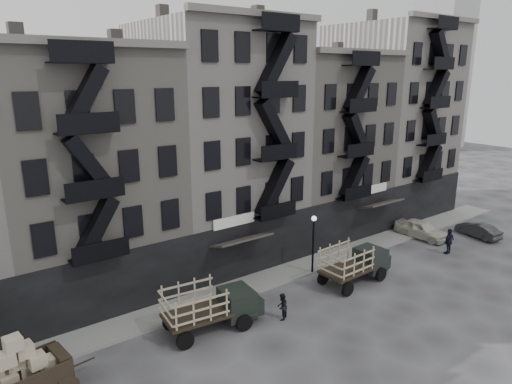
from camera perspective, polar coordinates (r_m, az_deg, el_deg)
ground at (r=29.28m, az=6.24°, el=-13.35°), size 140.00×140.00×0.00m
sidewalk at (r=31.78m, az=1.57°, el=-10.72°), size 55.00×2.50×0.15m
building_midwest at (r=30.25m, az=-20.91°, el=1.86°), size 10.00×11.35×16.20m
building_center at (r=34.04m, az=-4.69°, el=5.88°), size 10.00×11.35×18.20m
building_mideast at (r=40.32m, az=7.53°, el=5.78°), size 10.00×11.35×16.20m
building_east at (r=47.58m, az=16.40°, el=8.52°), size 10.00×11.35×19.20m
lamp_post at (r=31.75m, az=7.18°, el=-5.55°), size 0.36×0.36×4.28m
wagon at (r=22.66m, az=-27.75°, el=-18.71°), size 4.21×2.63×3.36m
stake_truck_west at (r=25.65m, az=-5.72°, el=-13.68°), size 5.70×2.79×2.77m
stake_truck_east at (r=31.52m, az=12.30°, el=-8.31°), size 5.60×2.48×2.76m
car_east at (r=41.39m, az=19.95°, el=-4.39°), size 2.05×4.61×1.54m
car_far at (r=43.54m, az=26.02°, el=-4.30°), size 1.81×3.91×1.24m
pedestrian_mid at (r=26.86m, az=3.27°, el=-14.12°), size 0.98×0.92×1.59m
policeman at (r=38.58m, az=22.98°, el=-5.69°), size 1.21×0.51×2.05m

